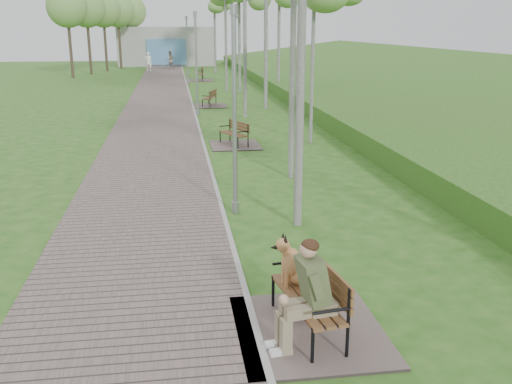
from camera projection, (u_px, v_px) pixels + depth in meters
ground at (221, 205)px, 13.37m from camera, size 120.00×120.00×0.00m
walkway at (160, 97)px, 33.55m from camera, size 3.50×67.00×0.04m
kerb at (190, 97)px, 33.79m from camera, size 0.10×67.00×0.05m
embankment at (393, 97)px, 34.02m from camera, size 14.00×70.00×1.60m
building_north at (166, 46)px, 61.04m from camera, size 10.00×5.20×4.00m
bench_main at (304, 301)px, 7.63m from camera, size 1.99×2.22×1.74m
bench_second at (234, 140)px, 19.96m from camera, size 1.70×1.89×1.05m
bench_third at (209, 102)px, 29.86m from camera, size 1.73×1.92×1.06m
bench_far at (199, 78)px, 43.98m from camera, size 2.03×2.26×1.25m
lamp_post_near at (235, 121)px, 12.23m from camera, size 0.17×0.17×4.47m
lamp_post_second at (196, 68)px, 26.33m from camera, size 0.18×0.18×4.69m
lamp_post_third at (187, 53)px, 40.24m from camera, size 0.18×0.18×4.73m
pedestrian_near at (148, 62)px, 52.62m from camera, size 0.75×0.59×1.79m
pedestrian_far at (170, 60)px, 55.15m from camera, size 1.01×0.88×1.79m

